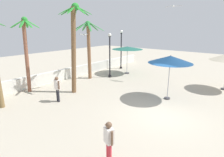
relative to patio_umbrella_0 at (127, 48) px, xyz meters
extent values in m
plane|color=#B2A893|center=(-6.35, -6.61, -2.55)|extent=(56.00, 56.00, 0.00)
cube|color=silver|center=(-6.35, 3.21, -2.08)|extent=(25.20, 0.30, 0.93)
cylinder|color=#333338|center=(0.00, 0.00, -2.51)|extent=(0.49, 0.49, 0.08)
cylinder|color=#A5A5AD|center=(0.00, 0.00, -1.30)|extent=(0.05, 0.05, 2.49)
cone|color=#1E594C|center=(0.00, 0.00, 0.02)|extent=(3.03, 3.03, 0.26)
sphere|color=#99999E|center=(0.00, 0.00, 0.18)|extent=(0.08, 0.08, 0.08)
cylinder|color=#333338|center=(-4.05, -5.94, -2.51)|extent=(0.38, 0.38, 0.08)
cylinder|color=#A5A5AD|center=(-4.05, -5.94, -1.33)|extent=(0.05, 0.05, 2.43)
cone|color=navy|center=(-4.05, -5.94, 0.06)|extent=(2.72, 2.72, 0.46)
sphere|color=#99999E|center=(-4.05, -5.94, 0.29)|extent=(0.08, 0.08, 0.08)
cylinder|color=#333338|center=(0.44, -8.51, -2.51)|extent=(0.39, 0.39, 0.08)
cylinder|color=brown|center=(-3.67, 1.59, -0.14)|extent=(0.33, 0.30, 4.81)
sphere|color=#2F803B|center=(-3.70, 1.59, 2.26)|extent=(0.48, 0.48, 0.48)
ellipsoid|color=#2F803B|center=(-2.91, 1.69, 2.02)|extent=(1.45, 0.39, 0.80)
ellipsoid|color=#2F803B|center=(-3.38, 2.32, 2.02)|extent=(0.76, 1.40, 0.80)
ellipsoid|color=#2F803B|center=(-4.04, 2.31, 2.02)|extent=(0.79, 1.38, 0.80)
ellipsoid|color=#2F803B|center=(-4.49, 1.57, 2.02)|extent=(1.44, 0.23, 0.80)
ellipsoid|color=#2F803B|center=(-4.16, 0.94, 2.02)|extent=(0.99, 1.29, 0.80)
ellipsoid|color=#2F803B|center=(-3.39, 0.85, 2.02)|extent=(0.73, 1.40, 0.80)
cylinder|color=brown|center=(-8.86, 2.44, -0.04)|extent=(0.42, 0.25, 5.01)
sphere|color=#27842C|center=(-8.70, 2.44, 2.46)|extent=(0.40, 0.40, 0.40)
ellipsoid|color=#27842C|center=(-8.19, 2.35, 2.19)|extent=(0.94, 0.36, 0.58)
ellipsoid|color=#27842C|center=(-8.39, 2.86, 2.19)|extent=(0.71, 0.86, 0.58)
ellipsoid|color=#27842C|center=(-8.67, 2.96, 2.19)|extent=(0.24, 0.93, 0.58)
ellipsoid|color=#27842C|center=(-9.03, 2.84, 2.19)|extent=(0.74, 0.84, 0.58)
ellipsoid|color=#27842C|center=(-9.21, 2.53, 2.19)|extent=(0.94, 0.35, 0.58)
ellipsoid|color=#27842C|center=(-9.07, 2.09, 2.19)|extent=(0.80, 0.78, 0.58)
ellipsoid|color=#27842C|center=(-8.72, 1.93, 2.19)|extent=(0.23, 0.93, 0.58)
ellipsoid|color=#27842C|center=(-8.39, 2.03, 2.19)|extent=(0.71, 0.86, 0.58)
cylinder|color=brown|center=(-6.85, -0.19, 0.36)|extent=(0.66, 0.32, 5.83)
sphere|color=#268B2B|center=(-6.51, -0.19, 3.27)|extent=(0.51, 0.51, 0.51)
ellipsoid|color=#268B2B|center=(-5.90, -0.23, 3.03)|extent=(1.12, 0.28, 0.61)
ellipsoid|color=#268B2B|center=(-6.14, 0.30, 3.03)|extent=(0.83, 1.00, 0.61)
ellipsoid|color=#268B2B|center=(-6.73, 0.38, 3.03)|extent=(0.59, 1.10, 0.61)
ellipsoid|color=#268B2B|center=(-7.04, 0.10, 3.03)|extent=(1.07, 0.69, 0.61)
ellipsoid|color=#268B2B|center=(-7.06, -0.42, 3.03)|extent=(1.10, 0.62, 0.61)
ellipsoid|color=#268B2B|center=(-6.59, -0.79, 3.03)|extent=(0.36, 1.12, 0.61)
ellipsoid|color=#268B2B|center=(-6.20, -0.71, 3.03)|extent=(0.72, 1.06, 0.61)
cylinder|color=black|center=(1.53, 1.86, -2.45)|extent=(0.28, 0.28, 0.20)
cylinder|color=black|center=(1.53, 1.86, -0.60)|extent=(0.12, 0.12, 3.90)
cylinder|color=black|center=(1.53, 1.86, 1.35)|extent=(0.22, 0.22, 0.06)
sphere|color=white|center=(1.53, 1.86, 1.49)|extent=(0.29, 0.29, 0.29)
cylinder|color=black|center=(-2.21, 0.42, -2.45)|extent=(0.28, 0.28, 0.20)
cylinder|color=black|center=(-2.21, 0.42, -0.69)|extent=(0.12, 0.12, 3.72)
cylinder|color=black|center=(-2.21, 0.42, 1.17)|extent=(0.22, 0.22, 0.06)
sphere|color=white|center=(-2.21, 0.42, 1.32)|extent=(0.30, 0.30, 0.30)
cylinder|color=#D8333F|center=(-10.97, -6.79, -2.16)|extent=(0.12, 0.12, 0.78)
cylinder|color=#D8333F|center=(-10.90, -6.65, -2.16)|extent=(0.12, 0.12, 0.78)
cube|color=silver|center=(-10.93, -6.72, -1.49)|extent=(0.37, 0.43, 0.55)
sphere|color=brown|center=(-10.93, -6.72, -1.11)|extent=(0.21, 0.21, 0.21)
cylinder|color=brown|center=(-11.04, -6.94, -1.46)|extent=(0.08, 0.08, 0.50)
cylinder|color=brown|center=(-10.83, -6.50, -1.46)|extent=(0.08, 0.08, 0.50)
cylinder|color=#26262D|center=(-8.75, -0.69, -2.14)|extent=(0.12, 0.12, 0.82)
cylinder|color=#26262D|center=(-8.78, -0.85, -2.14)|extent=(0.12, 0.12, 0.82)
cube|color=silver|center=(-8.77, -0.77, -1.44)|extent=(0.29, 0.39, 0.58)
sphere|color=brown|center=(-8.77, -0.77, -1.04)|extent=(0.22, 0.22, 0.22)
cylinder|color=brown|center=(-8.73, -0.53, -1.41)|extent=(0.08, 0.08, 0.52)
cylinder|color=brown|center=(-8.80, -1.00, -1.41)|extent=(0.08, 0.08, 0.52)
ellipsoid|color=white|center=(0.04, -4.27, 3.56)|extent=(0.34, 0.18, 0.12)
sphere|color=white|center=(-0.13, -4.30, 3.59)|extent=(0.10, 0.10, 0.10)
cube|color=silver|center=(0.11, -4.59, 3.58)|extent=(0.27, 0.69, 0.04)
cube|color=silver|center=(-0.03, -3.94, 3.58)|extent=(0.27, 0.68, 0.16)
ellipsoid|color=white|center=(-4.34, 1.41, 1.38)|extent=(0.20, 0.34, 0.12)
sphere|color=white|center=(-4.38, 1.58, 1.41)|extent=(0.10, 0.10, 0.10)
cube|color=silver|center=(-4.65, 1.32, 1.40)|extent=(0.66, 0.31, 0.14)
cube|color=silver|center=(-4.03, 1.50, 1.40)|extent=(0.66, 0.31, 0.10)
camera|label=1|loc=(-15.05, -10.16, 1.97)|focal=29.47mm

